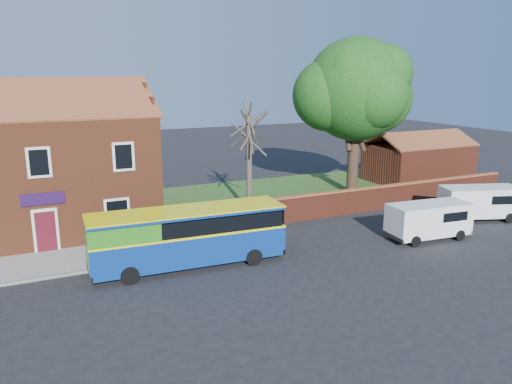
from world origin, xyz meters
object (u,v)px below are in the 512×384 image
bus (182,235)px  van_far (480,201)px  van_near (429,219)px  large_tree (355,93)px

bus → van_far: (18.75, -0.27, -0.42)m
van_near → large_tree: large_tree is taller
van_near → van_far: (5.50, 1.45, 0.04)m
van_near → large_tree: size_ratio=0.41×
van_far → large_tree: 11.45m
bus → van_far: 18.76m
van_near → van_far: bearing=20.0°
van_near → van_far: van_far is taller
bus → van_near: size_ratio=1.96×
bus → large_tree: (15.79, 8.86, 5.84)m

